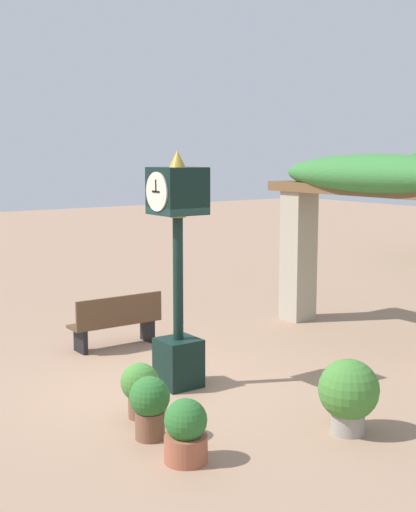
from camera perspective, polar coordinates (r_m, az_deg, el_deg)
name	(u,v)px	position (r m, az deg, el deg)	size (l,w,h in m)	color
ground_plane	(163,387)	(10.08, -3.58, -10.38)	(60.00, 60.00, 0.00)	#9E7A60
pedestal_clock	(178,264)	(9.68, -2.42, -0.61)	(0.63, 0.68, 3.25)	black
pergola	(378,201)	(12.35, 13.46, 4.32)	(5.01, 1.12, 3.20)	#A89E89
potted_plant_near_left	(140,387)	(8.87, -5.46, -10.36)	(0.47, 0.47, 0.69)	brown
potted_plant_near_right	(150,404)	(8.24, -4.69, -11.74)	(0.47, 0.47, 0.73)	brown
potted_plant_far_left	(186,431)	(7.67, -1.79, -13.84)	(0.46, 0.46, 0.69)	#9E563D
potted_plant_far_right	(349,393)	(8.50, 11.19, -10.69)	(0.71, 0.71, 0.88)	gray
park_bench	(117,322)	(11.97, -7.32, -5.24)	(0.42, 1.57, 0.89)	brown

